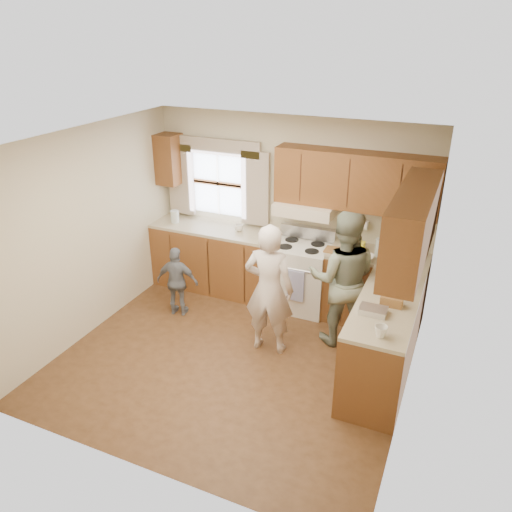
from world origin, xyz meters
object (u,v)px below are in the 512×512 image
at_px(woman_right, 343,279).
at_px(child, 177,282).
at_px(woman_left, 269,289).
at_px(stove, 301,275).

relative_size(woman_right, child, 1.75).
bearing_deg(woman_right, woman_left, 20.17).
distance_m(woman_left, woman_right, 0.88).
bearing_deg(child, stove, -159.97).
height_order(woman_right, child, woman_right).
height_order(stove, woman_right, woman_right).
xyz_separation_m(woman_left, woman_right, (0.71, 0.50, 0.04)).
xyz_separation_m(stove, woman_right, (0.70, -0.59, 0.37)).
bearing_deg(stove, woman_right, -39.90).
distance_m(woman_right, child, 2.15).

